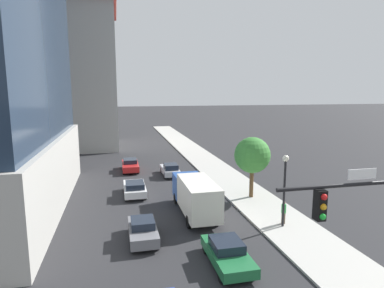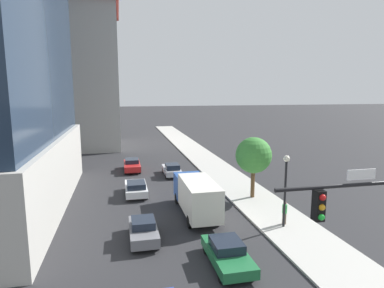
{
  "view_description": "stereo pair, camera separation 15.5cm",
  "coord_description": "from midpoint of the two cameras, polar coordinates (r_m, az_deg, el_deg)",
  "views": [
    {
      "loc": [
        -3.92,
        -7.15,
        9.63
      ],
      "look_at": [
        -0.12,
        9.32,
        6.86
      ],
      "focal_mm": 30.5,
      "sensor_mm": 36.0,
      "label": 1
    },
    {
      "loc": [
        -3.77,
        -7.18,
        9.63
      ],
      "look_at": [
        -0.12,
        9.32,
        6.86
      ],
      "focal_mm": 30.5,
      "sensor_mm": 36.0,
      "label": 2
    }
  ],
  "objects": [
    {
      "name": "car_white",
      "position": [
        30.97,
        -9.62,
        -7.58
      ],
      "size": [
        1.95,
        4.38,
        1.4
      ],
      "color": "silver",
      "rests_on": "ground"
    },
    {
      "name": "sidewalk",
      "position": [
        31.02,
        10.14,
        -8.79
      ],
      "size": [
        4.45,
        120.0,
        0.15
      ],
      "primitive_type": "cube",
      "color": "#B2AFA8",
      "rests_on": "ground"
    },
    {
      "name": "traffic_light_pole",
      "position": [
        13.3,
        28.12,
        -13.09
      ],
      "size": [
        4.96,
        0.48,
        6.85
      ],
      "color": "black",
      "rests_on": "sidewalk"
    },
    {
      "name": "pedestrian_green_shirt",
      "position": [
        24.78,
        16.05,
        -11.45
      ],
      "size": [
        0.34,
        0.34,
        1.67
      ],
      "color": "brown",
      "rests_on": "sidewalk"
    },
    {
      "name": "car_gray",
      "position": [
        22.06,
        -8.3,
        -14.62
      ],
      "size": [
        1.77,
        4.02,
        1.45
      ],
      "color": "slate",
      "rests_on": "ground"
    },
    {
      "name": "car_red",
      "position": [
        40.33,
        -10.34,
        -3.61
      ],
      "size": [
        1.89,
        4.59,
        1.43
      ],
      "color": "red",
      "rests_on": "ground"
    },
    {
      "name": "car_silver",
      "position": [
        37.56,
        -3.46,
        -4.47
      ],
      "size": [
        1.76,
        4.22,
        1.45
      ],
      "color": "#B7B7BC",
      "rests_on": "ground"
    },
    {
      "name": "street_tree",
      "position": [
        29.37,
        10.86,
        -1.98
      ],
      "size": [
        3.2,
        3.2,
        5.44
      ],
      "color": "brown",
      "rests_on": "sidewalk"
    },
    {
      "name": "car_green",
      "position": [
        19.26,
        6.43,
        -18.4
      ],
      "size": [
        1.94,
        4.47,
        1.39
      ],
      "color": "#1E6638",
      "rests_on": "ground"
    },
    {
      "name": "box_truck",
      "position": [
        25.63,
        0.92,
        -8.78
      ],
      "size": [
        2.31,
        7.61,
        2.97
      ],
      "color": "#1E4799",
      "rests_on": "ground"
    },
    {
      "name": "street_lamp",
      "position": [
        23.55,
        16.24,
        -6.01
      ],
      "size": [
        0.44,
        0.44,
        5.12
      ],
      "color": "black",
      "rests_on": "sidewalk"
    },
    {
      "name": "construction_building",
      "position": [
        59.51,
        -19.38,
        13.26
      ],
      "size": [
        21.57,
        17.8,
        36.09
      ],
      "color": "#B2AFA8",
      "rests_on": "ground"
    }
  ]
}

